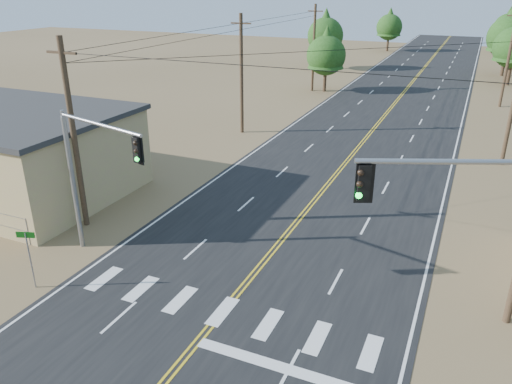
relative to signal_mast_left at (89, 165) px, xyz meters
The scene contains 13 objects.
road 22.24m from the signal_mast_left, 69.93° to the left, with size 15.00×200.00×0.02m, color black.
utility_pole_left_near 3.90m from the signal_mast_left, 141.54° to the left, with size 1.80×0.30×10.00m.
utility_pole_left_mid 22.62m from the signal_mast_left, 97.72° to the left, with size 1.80×0.30×10.00m.
utility_pole_left_far 42.53m from the signal_mast_left, 94.10° to the left, with size 1.80×0.30×10.00m.
utility_pole_right_far 46.06m from the signal_mast_left, 67.05° to the left, with size 1.80×0.30×10.00m.
signal_mast_left is the anchor object (origin of this frame).
signal_mast_right 16.72m from the signal_mast_left, ahead, with size 6.13×2.80×7.65m.
street_sign 4.48m from the signal_mast_left, 104.18° to the right, with size 0.77×0.30×2.72m.
tree_left_near 42.68m from the signal_mast_left, 92.07° to the left, with size 4.64×4.64×7.73m.
tree_left_mid 59.37m from the signal_mast_left, 96.33° to the left, with size 5.32×5.32×8.87m.
tree_left_far 84.42m from the signal_mast_left, 91.05° to the left, with size 4.79×4.79×7.98m.
tree_right_mid 66.03m from the signal_mast_left, 73.86° to the left, with size 5.73×5.73×9.54m.
tree_right_far 92.09m from the signal_mast_left, 78.18° to the left, with size 4.98×4.98×8.31m.
Camera 1 is at (8.00, -6.73, 12.34)m, focal length 35.00 mm.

